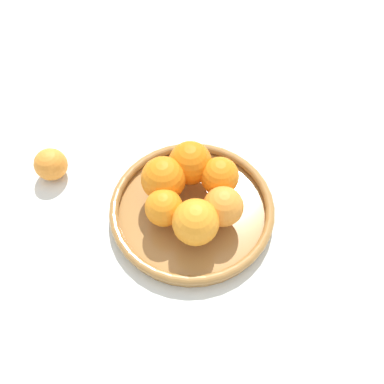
# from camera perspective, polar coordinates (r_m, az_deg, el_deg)

# --- Properties ---
(ground_plane) EXTENTS (4.00, 4.00, 0.00)m
(ground_plane) POSITION_cam_1_polar(r_m,az_deg,el_deg) (0.71, 0.00, -3.07)
(ground_plane) COLOR silver
(fruit_bowl) EXTENTS (0.31, 0.31, 0.03)m
(fruit_bowl) POSITION_cam_1_polar(r_m,az_deg,el_deg) (0.70, 0.00, -2.43)
(fruit_bowl) COLOR #A57238
(fruit_bowl) RESTS_ON ground_plane
(orange_pile) EXTENTS (0.19, 0.19, 0.08)m
(orange_pile) POSITION_cam_1_polar(r_m,az_deg,el_deg) (0.66, -0.12, 0.35)
(orange_pile) COLOR orange
(orange_pile) RESTS_ON fruit_bowl
(stray_orange) EXTENTS (0.06, 0.06, 0.06)m
(stray_orange) POSITION_cam_1_polar(r_m,az_deg,el_deg) (0.79, -20.70, 3.96)
(stray_orange) COLOR orange
(stray_orange) RESTS_ON ground_plane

